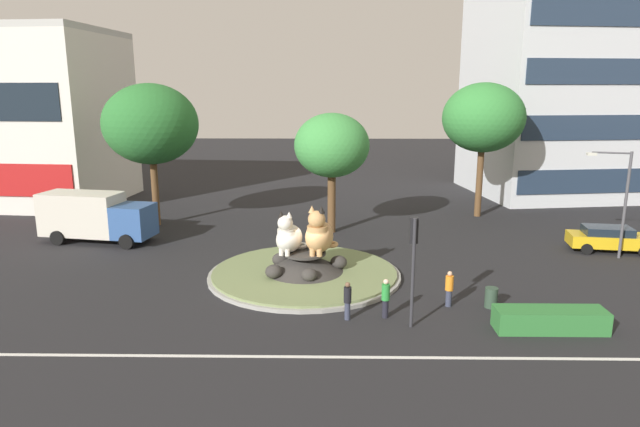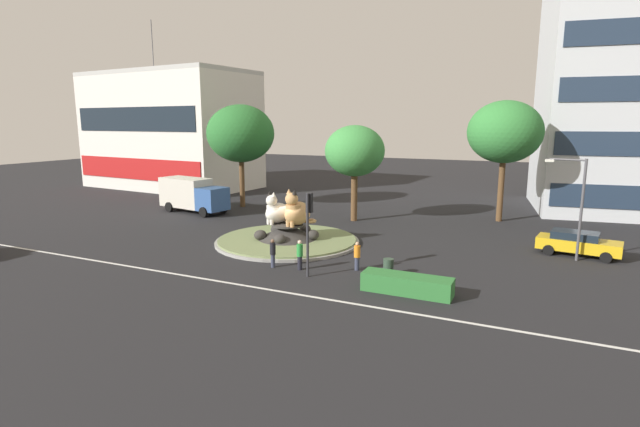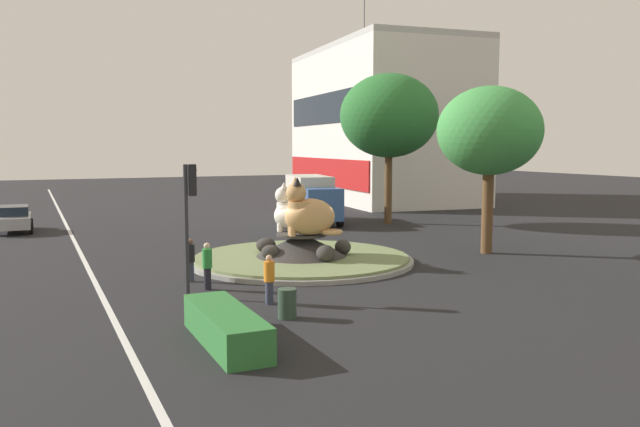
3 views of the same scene
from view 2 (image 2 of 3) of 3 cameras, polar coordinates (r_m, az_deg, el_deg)
The scene contains 19 objects.
ground_plane at distance 33.28m, azimuth -3.86°, elevation -3.44°, with size 160.00×160.00×0.00m, color black.
lane_centreline at distance 26.30m, azimuth -13.11°, elevation -7.57°, with size 112.00×0.20×0.01m, color silver.
roundabout_island at distance 33.19m, azimuth -3.88°, elevation -2.76°, with size 9.84×9.84×1.30m.
cat_statue_white at distance 33.15m, azimuth -5.16°, elevation 0.23°, with size 1.94×2.30×2.23m.
cat_statue_calico at distance 32.43m, azimuth -2.79°, elevation 0.21°, with size 1.91×2.48×2.51m.
traffic_light_mast at distance 25.36m, azimuth -1.36°, elevation -0.58°, with size 0.32×0.46×4.51m.
shophouse_block at distance 64.23m, azimuth -17.21°, elevation 9.32°, with size 22.03×12.97×20.07m.
office_tower at distance 52.56m, azimuth 33.26°, elevation 14.18°, with size 16.44×14.65×25.69m.
clipped_hedge_strip at distance 23.88m, azimuth 10.21°, elevation -8.22°, with size 4.34×1.20×0.90m, color #2D7033.
broadleaf_tree_behind_island at distance 39.92m, azimuth 4.12°, elevation 7.32°, with size 4.90×4.90×7.90m.
second_tree_near_tower at distance 42.29m, azimuth 20.97°, elevation 8.94°, with size 5.92×5.92×9.87m.
third_tree_left at distance 47.18m, azimuth -9.35°, elevation 9.27°, with size 6.41×6.41×9.79m.
streetlight_arm at distance 32.12m, azimuth 28.03°, elevation 1.37°, with size 2.25×0.72×6.07m.
pedestrian_orange_shirt at distance 27.01m, azimuth 4.40°, elevation -4.94°, with size 0.35×0.35×1.62m.
pedestrian_green_shirt at distance 27.01m, azimuth -2.40°, elevation -4.82°, with size 0.35×0.35×1.70m.
pedestrian_black_shirt at distance 27.57m, azimuth -5.59°, elevation -4.59°, with size 0.32×0.32×1.64m.
hatchback_near_shophouse at distance 33.86m, azimuth 28.11°, elevation -3.08°, with size 4.90×2.52×1.49m.
delivery_box_truck at distance 45.61m, azimuth -14.82°, elevation 2.22°, with size 7.29×3.52×3.09m.
litter_bin at distance 26.47m, azimuth 8.06°, elevation -6.26°, with size 0.56×0.56×0.90m.
Camera 2 is at (15.61, -28.25, 8.14)m, focal length 27.13 mm.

